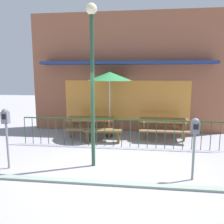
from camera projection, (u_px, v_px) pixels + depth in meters
name	position (u px, v px, depth m)	size (l,w,h in m)	color
ground	(116.00, 168.00, 6.12)	(40.00, 40.00, 0.00)	#97949F
pub_storefront	(127.00, 73.00, 10.00)	(8.27, 1.25, 5.02)	brown
patio_fence_front	(122.00, 128.00, 7.82)	(6.97, 0.04, 0.97)	#1E451E
picnic_table_left	(90.00, 122.00, 9.09)	(1.92, 1.53, 0.79)	olive
picnic_table_right	(164.00, 123.00, 8.79)	(1.84, 1.41, 0.79)	brown
patio_umbrella	(110.00, 77.00, 8.92)	(1.73, 1.73, 2.55)	black
patio_bench	(103.00, 133.00, 8.36)	(1.42, 0.42, 0.48)	brown
parking_meter_near	(195.00, 133.00, 5.29)	(0.18, 0.17, 1.48)	slate
parking_meter_far	(6.00, 123.00, 5.94)	(0.18, 0.17, 1.60)	gray
street_lamp	(92.00, 64.00, 5.88)	(0.28, 0.28, 4.18)	#254830
curb_edge	(111.00, 184.00, 5.23)	(11.57, 0.20, 0.11)	gray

